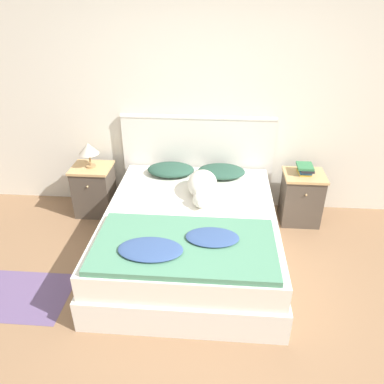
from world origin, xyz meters
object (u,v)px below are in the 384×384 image
at_px(bed, 190,235).
at_px(book_stack, 305,169).
at_px(nightstand_left, 94,190).
at_px(dog, 203,185).
at_px(nightstand_right, 301,198).
at_px(table_lamp, 88,149).
at_px(pillow_right, 221,171).
at_px(pillow_left, 171,170).

distance_m(bed, book_stack, 1.47).
xyz_separation_m(nightstand_left, dog, (1.29, -0.42, 0.34)).
bearing_deg(dog, bed, -106.24).
distance_m(nightstand_right, table_lamp, 2.44).
xyz_separation_m(bed, pillow_right, (0.28, 0.78, 0.32)).
distance_m(bed, nightstand_left, 1.41).
distance_m(nightstand_right, pillow_left, 1.50).
bearing_deg(bed, dog, 73.76).
bearing_deg(table_lamp, dog, -18.23).
height_order(nightstand_right, dog, dog).
height_order(nightstand_right, table_lamp, table_lamp).
xyz_separation_m(bed, nightstand_left, (-1.19, 0.76, 0.04)).
distance_m(pillow_right, dog, 0.48).
relative_size(nightstand_left, nightstand_right, 1.00).
relative_size(pillow_right, table_lamp, 1.84).
bearing_deg(bed, table_lamp, 147.51).
bearing_deg(nightstand_right, nightstand_left, 180.00).
bearing_deg(bed, pillow_left, 110.04).
bearing_deg(pillow_right, nightstand_right, -1.16).
height_order(bed, pillow_right, pillow_right).
relative_size(nightstand_right, book_stack, 2.83).
bearing_deg(bed, nightstand_right, 32.47).
bearing_deg(nightstand_left, bed, -32.47).
height_order(dog, table_lamp, table_lamp).
xyz_separation_m(pillow_right, book_stack, (0.91, 0.00, 0.06)).
bearing_deg(table_lamp, pillow_left, 1.11).
relative_size(nightstand_right, pillow_right, 1.14).
bearing_deg(nightstand_right, book_stack, 93.81).
relative_size(pillow_left, dog, 0.79).
relative_size(pillow_left, pillow_right, 1.00).
height_order(pillow_right, dog, dog).
height_order(pillow_left, pillow_right, same).
height_order(pillow_left, dog, dog).
bearing_deg(pillow_left, table_lamp, -178.89).
relative_size(nightstand_right, pillow_left, 1.14).
xyz_separation_m(bed, nightstand_right, (1.19, 0.76, 0.04)).
xyz_separation_m(bed, table_lamp, (-1.19, 0.76, 0.55)).
xyz_separation_m(nightstand_left, book_stack, (2.38, 0.02, 0.35)).
bearing_deg(nightstand_right, pillow_left, 179.29).
height_order(pillow_left, book_stack, book_stack).
height_order(bed, book_stack, book_stack).
xyz_separation_m(nightstand_right, dog, (-1.09, -0.42, 0.34)).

